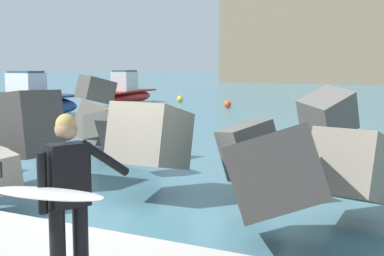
{
  "coord_description": "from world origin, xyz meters",
  "views": [
    {
      "loc": [
        4.94,
        -7.33,
        2.44
      ],
      "look_at": [
        0.86,
        0.5,
        1.4
      ],
      "focal_mm": 48.59,
      "sensor_mm": 36.0,
      "label": 1
    }
  ],
  "objects_px": {
    "surfer_with_board": "(59,195)",
    "boat_mid_left": "(127,93)",
    "boat_near_right": "(32,100)",
    "mooring_buoy_middle": "(228,104)",
    "mooring_buoy_inner": "(180,99)"
  },
  "relations": [
    {
      "from": "boat_near_right",
      "to": "mooring_buoy_inner",
      "type": "relative_size",
      "value": 14.58
    },
    {
      "from": "boat_mid_left",
      "to": "mooring_buoy_inner",
      "type": "height_order",
      "value": "boat_mid_left"
    },
    {
      "from": "surfer_with_board",
      "to": "mooring_buoy_inner",
      "type": "height_order",
      "value": "surfer_with_board"
    },
    {
      "from": "mooring_buoy_inner",
      "to": "mooring_buoy_middle",
      "type": "height_order",
      "value": "same"
    },
    {
      "from": "boat_near_right",
      "to": "mooring_buoy_middle",
      "type": "distance_m",
      "value": 11.27
    },
    {
      "from": "boat_near_right",
      "to": "surfer_with_board",
      "type": "bearing_deg",
      "value": -44.72
    },
    {
      "from": "surfer_with_board",
      "to": "boat_mid_left",
      "type": "height_order",
      "value": "boat_mid_left"
    },
    {
      "from": "boat_near_right",
      "to": "mooring_buoy_middle",
      "type": "relative_size",
      "value": 14.58
    },
    {
      "from": "boat_near_right",
      "to": "mooring_buoy_inner",
      "type": "bearing_deg",
      "value": 78.9
    },
    {
      "from": "boat_near_right",
      "to": "boat_mid_left",
      "type": "xyz_separation_m",
      "value": [
        -0.09,
        8.74,
        -0.05
      ]
    },
    {
      "from": "surfer_with_board",
      "to": "boat_mid_left",
      "type": "xyz_separation_m",
      "value": [
        -16.49,
        24.98,
        -0.59
      ]
    },
    {
      "from": "surfer_with_board",
      "to": "mooring_buoy_middle",
      "type": "relative_size",
      "value": 4.72
    },
    {
      "from": "mooring_buoy_middle",
      "to": "mooring_buoy_inner",
      "type": "bearing_deg",
      "value": 148.61
    },
    {
      "from": "boat_near_right",
      "to": "mooring_buoy_middle",
      "type": "bearing_deg",
      "value": 50.31
    },
    {
      "from": "boat_near_right",
      "to": "mooring_buoy_middle",
      "type": "height_order",
      "value": "boat_near_right"
    }
  ]
}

